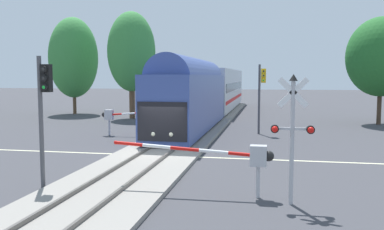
{
  "coord_description": "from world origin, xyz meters",
  "views": [
    {
      "loc": [
        5.7,
        -20.44,
        4.13
      ],
      "look_at": [
        1.49,
        1.71,
        2.0
      ],
      "focal_mm": 38.44,
      "sensor_mm": 36.0,
      "label": 1
    }
  ],
  "objects_px": {
    "crossing_signal_mast": "(292,126)",
    "traffic_signal_median": "(43,100)",
    "crossing_gate_near": "(240,156)",
    "pine_left_background": "(73,58)",
    "maple_right_background": "(381,57)",
    "crossing_gate_far": "(116,115)",
    "commuter_train": "(211,90)",
    "traffic_signal_far_side": "(261,88)",
    "oak_behind_train": "(131,52)"
  },
  "relations": [
    {
      "from": "crossing_gate_far",
      "to": "oak_behind_train",
      "type": "xyz_separation_m",
      "value": [
        -2.83,
        11.56,
        5.06
      ]
    },
    {
      "from": "traffic_signal_median",
      "to": "pine_left_background",
      "type": "bearing_deg",
      "value": 114.75
    },
    {
      "from": "crossing_gate_far",
      "to": "maple_right_background",
      "type": "bearing_deg",
      "value": 28.01
    },
    {
      "from": "traffic_signal_far_side",
      "to": "pine_left_background",
      "type": "xyz_separation_m",
      "value": [
        -20.47,
        12.22,
        2.81
      ]
    },
    {
      "from": "crossing_gate_near",
      "to": "pine_left_background",
      "type": "distance_m",
      "value": 34.73
    },
    {
      "from": "maple_right_background",
      "to": "traffic_signal_median",
      "type": "bearing_deg",
      "value": -125.83
    },
    {
      "from": "crossing_gate_far",
      "to": "maple_right_background",
      "type": "xyz_separation_m",
      "value": [
        19.74,
        10.5,
        4.34
      ]
    },
    {
      "from": "oak_behind_train",
      "to": "crossing_gate_far",
      "type": "bearing_deg",
      "value": -76.24
    },
    {
      "from": "crossing_gate_near",
      "to": "oak_behind_train",
      "type": "height_order",
      "value": "oak_behind_train"
    },
    {
      "from": "traffic_signal_far_side",
      "to": "pine_left_background",
      "type": "distance_m",
      "value": 24.0
    },
    {
      "from": "crossing_gate_far",
      "to": "traffic_signal_median",
      "type": "xyz_separation_m",
      "value": [
        2.45,
        -13.44,
        1.83
      ]
    },
    {
      "from": "oak_behind_train",
      "to": "maple_right_background",
      "type": "bearing_deg",
      "value": -2.69
    },
    {
      "from": "crossing_gate_far",
      "to": "commuter_train",
      "type": "bearing_deg",
      "value": 70.11
    },
    {
      "from": "crossing_signal_mast",
      "to": "maple_right_background",
      "type": "xyz_separation_m",
      "value": [
        8.52,
        24.21,
        3.21
      ]
    },
    {
      "from": "traffic_signal_median",
      "to": "oak_behind_train",
      "type": "bearing_deg",
      "value": 101.93
    },
    {
      "from": "crossing_gate_near",
      "to": "oak_behind_train",
      "type": "xyz_separation_m",
      "value": [
        -12.37,
        24.69,
        5.06
      ]
    },
    {
      "from": "crossing_signal_mast",
      "to": "oak_behind_train",
      "type": "distance_m",
      "value": 29.18
    },
    {
      "from": "commuter_train",
      "to": "crossing_signal_mast",
      "type": "bearing_deg",
      "value": -76.63
    },
    {
      "from": "pine_left_background",
      "to": "traffic_signal_median",
      "type": "bearing_deg",
      "value": -65.25
    },
    {
      "from": "crossing_signal_mast",
      "to": "traffic_signal_median",
      "type": "bearing_deg",
      "value": 178.29
    },
    {
      "from": "crossing_gate_far",
      "to": "oak_behind_train",
      "type": "height_order",
      "value": "oak_behind_train"
    },
    {
      "from": "traffic_signal_far_side",
      "to": "commuter_train",
      "type": "bearing_deg",
      "value": 115.45
    },
    {
      "from": "commuter_train",
      "to": "traffic_signal_median",
      "type": "relative_size",
      "value": 8.41
    },
    {
      "from": "maple_right_background",
      "to": "pine_left_background",
      "type": "xyz_separation_m",
      "value": [
        -30.31,
        4.3,
        0.37
      ]
    },
    {
      "from": "oak_behind_train",
      "to": "traffic_signal_far_side",
      "type": "bearing_deg",
      "value": -35.19
    },
    {
      "from": "commuter_train",
      "to": "crossing_signal_mast",
      "type": "xyz_separation_m",
      "value": [
        6.42,
        -26.99,
        -0.22
      ]
    },
    {
      "from": "traffic_signal_median",
      "to": "commuter_train",
      "type": "bearing_deg",
      "value": 84.97
    },
    {
      "from": "traffic_signal_median",
      "to": "maple_right_background",
      "type": "height_order",
      "value": "maple_right_background"
    },
    {
      "from": "traffic_signal_far_side",
      "to": "maple_right_background",
      "type": "xyz_separation_m",
      "value": [
        9.84,
        7.91,
        2.44
      ]
    },
    {
      "from": "commuter_train",
      "to": "crossing_signal_mast",
      "type": "height_order",
      "value": "commuter_train"
    },
    {
      "from": "crossing_signal_mast",
      "to": "maple_right_background",
      "type": "relative_size",
      "value": 0.46
    },
    {
      "from": "pine_left_background",
      "to": "commuter_train",
      "type": "bearing_deg",
      "value": -5.64
    },
    {
      "from": "crossing_gate_near",
      "to": "crossing_gate_far",
      "type": "height_order",
      "value": "crossing_gate_far"
    },
    {
      "from": "crossing_signal_mast",
      "to": "traffic_signal_median",
      "type": "xyz_separation_m",
      "value": [
        -8.77,
        0.26,
        0.7
      ]
    },
    {
      "from": "crossing_signal_mast",
      "to": "crossing_gate_near",
      "type": "bearing_deg",
      "value": 160.95
    },
    {
      "from": "crossing_gate_far",
      "to": "traffic_signal_median",
      "type": "bearing_deg",
      "value": -79.65
    },
    {
      "from": "traffic_signal_far_side",
      "to": "maple_right_background",
      "type": "distance_m",
      "value": 12.86
    },
    {
      "from": "pine_left_background",
      "to": "oak_behind_train",
      "type": "xyz_separation_m",
      "value": [
        7.74,
        -3.24,
        0.35
      ]
    },
    {
      "from": "crossing_gate_far",
      "to": "maple_right_background",
      "type": "relative_size",
      "value": 0.59
    },
    {
      "from": "commuter_train",
      "to": "maple_right_background",
      "type": "xyz_separation_m",
      "value": [
        14.93,
        -2.78,
        3.0
      ]
    },
    {
      "from": "traffic_signal_median",
      "to": "oak_behind_train",
      "type": "relative_size",
      "value": 0.47
    },
    {
      "from": "commuter_train",
      "to": "crossing_gate_far",
      "type": "xyz_separation_m",
      "value": [
        -4.81,
        -13.28,
        -1.35
      ]
    },
    {
      "from": "traffic_signal_median",
      "to": "maple_right_background",
      "type": "xyz_separation_m",
      "value": [
        17.28,
        23.94,
        2.51
      ]
    },
    {
      "from": "commuter_train",
      "to": "traffic_signal_far_side",
      "type": "distance_m",
      "value": 11.86
    },
    {
      "from": "crossing_gate_near",
      "to": "traffic_signal_far_side",
      "type": "relative_size",
      "value": 1.15
    },
    {
      "from": "crossing_signal_mast",
      "to": "traffic_signal_median",
      "type": "distance_m",
      "value": 8.8
    },
    {
      "from": "commuter_train",
      "to": "crossing_gate_near",
      "type": "bearing_deg",
      "value": -79.84
    },
    {
      "from": "traffic_signal_far_side",
      "to": "oak_behind_train",
      "type": "distance_m",
      "value": 15.89
    },
    {
      "from": "crossing_gate_near",
      "to": "commuter_train",
      "type": "bearing_deg",
      "value": 100.16
    },
    {
      "from": "crossing_gate_near",
      "to": "oak_behind_train",
      "type": "bearing_deg",
      "value": 116.62
    }
  ]
}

